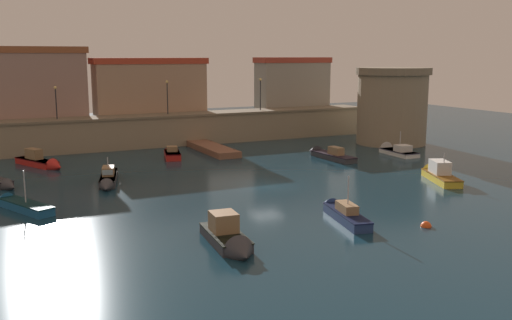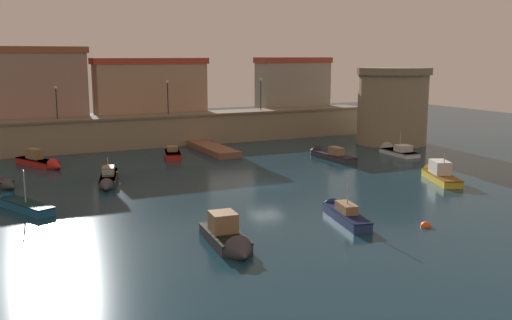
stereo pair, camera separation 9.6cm
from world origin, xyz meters
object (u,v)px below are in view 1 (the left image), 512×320
object	(u,v)px
moored_boat_10	(172,153)
mooring_buoy_0	(426,227)
moored_boat_2	(342,212)
moored_boat_4	(19,204)
quay_lamp_2	(260,89)
moored_boat_1	(327,154)
moored_boat_9	(42,162)
moored_boat_7	(437,173)
quay_lamp_0	(56,97)
moored_boat_3	(393,150)
quay_lamp_1	(167,92)
moored_boat_6	(230,239)
fortress_tower	(392,105)
moored_boat_0	(108,179)

from	to	relation	value
moored_boat_10	mooring_buoy_0	xyz separation A→B (m)	(6.35, -29.99, -0.40)
moored_boat_2	moored_boat_4	bearing A→B (deg)	70.36
quay_lamp_2	moored_boat_1	distance (m)	16.21
moored_boat_10	moored_boat_2	bearing A→B (deg)	-160.10
moored_boat_4	moored_boat_2	bearing A→B (deg)	-146.36
moored_boat_4	moored_boat_9	bearing A→B (deg)	-35.64
moored_boat_7	quay_lamp_2	bearing A→B (deg)	28.45
quay_lamp_0	moored_boat_2	distance (m)	36.89
moored_boat_3	moored_boat_10	size ratio (longest dim) A/B	1.18
quay_lamp_1	moored_boat_2	xyz separation A→B (m)	(0.69, -34.17, -5.67)
mooring_buoy_0	moored_boat_4	bearing A→B (deg)	145.09
quay_lamp_1	moored_boat_1	distance (m)	20.08
quay_lamp_1	moored_boat_9	bearing A→B (deg)	-152.21
moored_boat_1	moored_boat_9	xyz separation A→B (m)	(-26.46, 7.46, 0.08)
moored_boat_1	moored_boat_7	size ratio (longest dim) A/B	1.08
quay_lamp_0	moored_boat_10	size ratio (longest dim) A/B	0.69
moored_boat_9	moored_boat_10	bearing A→B (deg)	63.24
moored_boat_6	fortress_tower	bearing A→B (deg)	134.69
moored_boat_0	moored_boat_4	xyz separation A→B (m)	(-6.99, -4.94, -0.10)
moored_boat_6	moored_boat_9	size ratio (longest dim) A/B	0.90
moored_boat_6	mooring_buoy_0	bearing A→B (deg)	87.65
mooring_buoy_0	quay_lamp_1	bearing A→B (deg)	96.31
moored_boat_2	moored_boat_6	size ratio (longest dim) A/B	1.12
quay_lamp_2	fortress_tower	bearing A→B (deg)	-41.07
moored_boat_1	moored_boat_3	xyz separation A→B (m)	(7.57, -0.93, -0.03)
quay_lamp_2	moored_boat_9	size ratio (longest dim) A/B	0.59
moored_boat_6	moored_boat_9	world-z (taller)	moored_boat_6
moored_boat_2	fortress_tower	bearing A→B (deg)	-31.72
moored_boat_4	mooring_buoy_0	bearing A→B (deg)	-149.30
moored_boat_3	moored_boat_4	distance (m)	37.62
moored_boat_3	moored_boat_9	distance (m)	35.05
moored_boat_6	moored_boat_7	xyz separation A→B (m)	(22.44, 8.44, 0.04)
quay_lamp_0	quay_lamp_2	world-z (taller)	quay_lamp_2
moored_boat_9	quay_lamp_2	bearing A→B (deg)	80.77
quay_lamp_2	moored_boat_6	bearing A→B (deg)	-118.55
moored_boat_1	moored_boat_4	world-z (taller)	moored_boat_4
quay_lamp_0	moored_boat_9	distance (m)	9.74
quay_lamp_0	mooring_buoy_0	bearing A→B (deg)	-66.77
moored_boat_3	moored_boat_7	xyz separation A→B (m)	(-4.95, -11.78, 0.19)
moored_boat_1	fortress_tower	bearing A→B (deg)	-70.56
moored_boat_7	moored_boat_2	bearing A→B (deg)	137.49
moored_boat_3	moored_boat_6	xyz separation A→B (m)	(-27.39, -20.23, 0.16)
mooring_buoy_0	moored_boat_3	bearing A→B (deg)	55.15
moored_boat_3	moored_boat_9	bearing A→B (deg)	78.80
moored_boat_1	mooring_buoy_0	size ratio (longest dim) A/B	11.09
moored_boat_9	moored_boat_10	size ratio (longest dim) A/B	1.32
moored_boat_10	moored_boat_1	bearing A→B (deg)	-103.43
fortress_tower	moored_boat_4	size ratio (longest dim) A/B	1.37
fortress_tower	moored_boat_9	world-z (taller)	fortress_tower
quay_lamp_0	moored_boat_9	world-z (taller)	quay_lamp_0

